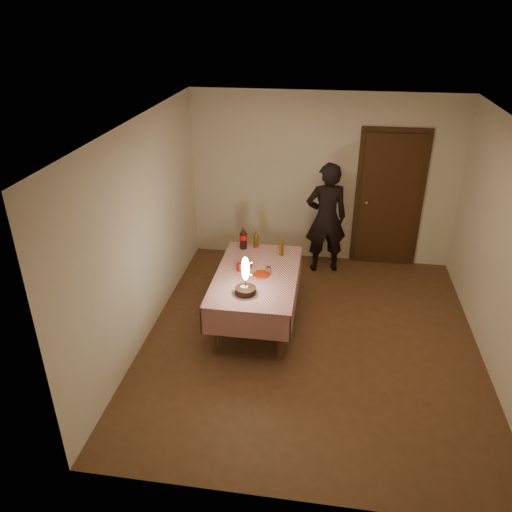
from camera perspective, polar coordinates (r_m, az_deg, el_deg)
name	(u,v)px	position (r m, az deg, el deg)	size (l,w,h in m)	color
ground	(310,339)	(6.24, 6.23, -9.43)	(4.00, 4.50, 0.01)	brown
room_shell	(321,212)	(5.49, 7.48, 5.04)	(4.04, 4.54, 2.62)	silver
dining_table	(257,280)	(6.25, 0.07, -2.81)	(1.02, 1.72, 0.67)	brown
birthday_cake	(246,284)	(5.73, -1.20, -3.17)	(0.31, 0.31, 0.47)	white
red_plate	(262,274)	(6.19, 0.68, -2.09)	(0.22, 0.22, 0.01)	#AA270B
red_cup	(240,267)	(6.26, -1.84, -1.27)	(0.08, 0.08, 0.10)	#B1130C
clear_cup	(268,270)	(6.19, 1.41, -1.66)	(0.07, 0.07, 0.09)	white
napkin_stack	(247,265)	(6.40, -1.08, -1.01)	(0.15, 0.15, 0.02)	#B32114
cola_bottle	(243,238)	(6.79, -1.45, 2.06)	(0.10, 0.10, 0.32)	black
amber_bottle_left	(256,239)	(6.82, 0.00, 1.90)	(0.06, 0.06, 0.26)	#533B0E
amber_bottle_right	(281,247)	(6.62, 2.89, 1.04)	(0.06, 0.06, 0.26)	#533B0E
photographer	(326,218)	(7.44, 8.02, 4.31)	(0.69, 0.53, 1.69)	black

